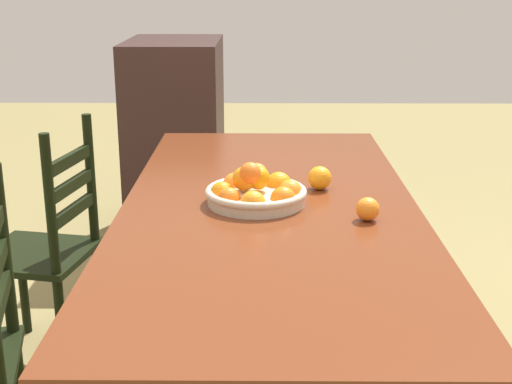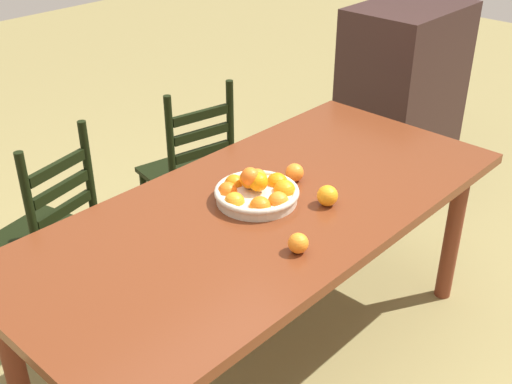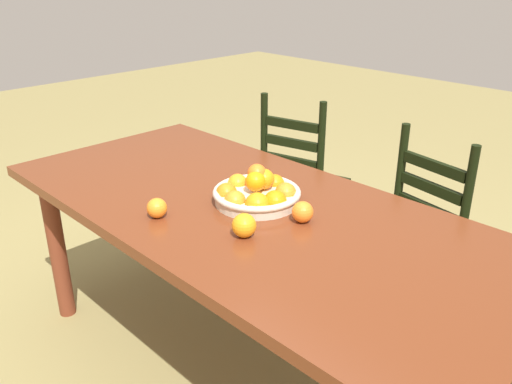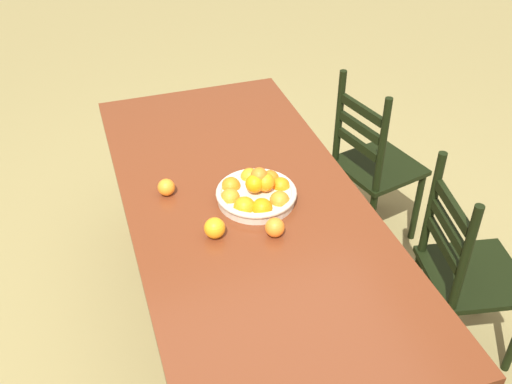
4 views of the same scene
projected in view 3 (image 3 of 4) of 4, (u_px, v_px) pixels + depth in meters
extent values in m
plane|color=olive|center=(249.00, 370.00, 2.22)|extent=(12.00, 12.00, 0.00)
cube|color=#632C16|center=(248.00, 211.00, 1.92)|extent=(2.03, 0.93, 0.04)
cylinder|color=maroon|center=(57.00, 248.00, 2.44)|extent=(0.08, 0.08, 0.72)
cylinder|color=maroon|center=(180.00, 203.00, 2.89)|extent=(0.08, 0.08, 0.72)
cube|color=black|center=(448.00, 238.00, 2.37)|extent=(0.46, 0.46, 0.03)
cylinder|color=black|center=(495.00, 286.00, 2.42)|extent=(0.04, 0.04, 0.42)
cylinder|color=black|center=(436.00, 255.00, 2.67)|extent=(0.04, 0.04, 0.42)
cylinder|color=black|center=(448.00, 311.00, 2.25)|extent=(0.04, 0.04, 0.42)
cylinder|color=black|center=(389.00, 275.00, 2.50)|extent=(0.04, 0.04, 0.42)
cylinder|color=black|center=(466.00, 207.00, 2.05)|extent=(0.04, 0.04, 0.50)
cylinder|color=black|center=(400.00, 180.00, 2.31)|extent=(0.04, 0.04, 0.50)
cube|color=black|center=(428.00, 209.00, 2.21)|extent=(0.30, 0.08, 0.04)
cube|color=black|center=(432.00, 188.00, 2.17)|extent=(0.30, 0.08, 0.04)
cube|color=black|center=(435.00, 166.00, 2.13)|extent=(0.30, 0.08, 0.04)
cube|color=black|center=(305.00, 185.00, 2.91)|extent=(0.46, 0.46, 0.03)
cylinder|color=black|center=(342.00, 218.00, 3.04)|extent=(0.04, 0.04, 0.43)
cylinder|color=black|center=(292.00, 205.00, 3.20)|extent=(0.04, 0.04, 0.43)
cylinder|color=black|center=(316.00, 241.00, 2.79)|extent=(0.04, 0.04, 0.43)
cylinder|color=black|center=(263.00, 226.00, 2.95)|extent=(0.04, 0.04, 0.43)
cylinder|color=black|center=(321.00, 152.00, 2.59)|extent=(0.04, 0.04, 0.51)
cylinder|color=black|center=(264.00, 141.00, 2.75)|extent=(0.04, 0.04, 0.51)
cube|color=black|center=(291.00, 161.00, 2.70)|extent=(0.29, 0.09, 0.04)
cube|color=black|center=(292.00, 143.00, 2.66)|extent=(0.29, 0.09, 0.04)
cube|color=black|center=(292.00, 124.00, 2.63)|extent=(0.29, 0.09, 0.04)
cylinder|color=beige|center=(256.00, 197.00, 1.93)|extent=(0.31, 0.31, 0.04)
torus|color=beige|center=(256.00, 192.00, 1.93)|extent=(0.32, 0.32, 0.02)
sphere|color=orange|center=(275.00, 202.00, 1.85)|extent=(0.08, 0.08, 0.08)
sphere|color=orange|center=(286.00, 193.00, 1.92)|extent=(0.08, 0.08, 0.08)
sphere|color=orange|center=(275.00, 184.00, 2.00)|extent=(0.08, 0.08, 0.08)
sphere|color=orange|center=(259.00, 181.00, 2.03)|extent=(0.08, 0.08, 0.08)
sphere|color=orange|center=(238.00, 184.00, 2.00)|extent=(0.08, 0.08, 0.08)
sphere|color=orange|center=(226.00, 194.00, 1.92)|extent=(0.08, 0.08, 0.08)
sphere|color=orange|center=(234.00, 201.00, 1.86)|extent=(0.08, 0.08, 0.08)
sphere|color=orange|center=(257.00, 205.00, 1.83)|extent=(0.09, 0.09, 0.09)
sphere|color=orange|center=(257.00, 173.00, 1.92)|extent=(0.07, 0.07, 0.07)
sphere|color=orange|center=(256.00, 181.00, 1.90)|extent=(0.07, 0.07, 0.07)
sphere|color=orange|center=(265.00, 179.00, 1.93)|extent=(0.08, 0.08, 0.08)
sphere|color=orange|center=(244.00, 225.00, 1.69)|extent=(0.08, 0.08, 0.08)
sphere|color=orange|center=(157.00, 208.00, 1.81)|extent=(0.07, 0.07, 0.07)
sphere|color=orange|center=(303.00, 212.00, 1.78)|extent=(0.07, 0.07, 0.07)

